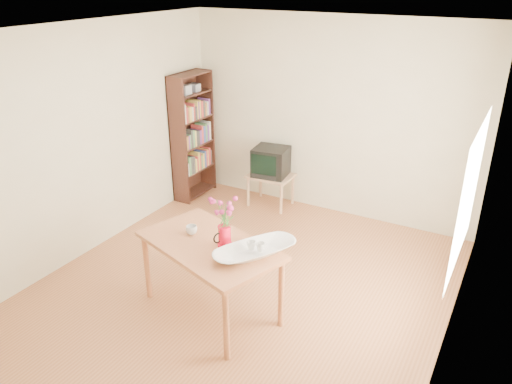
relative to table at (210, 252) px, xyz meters
The scene contains 11 objects.
room 0.79m from the table, 77.10° to the left, with size 4.50×4.50×4.50m.
table is the anchor object (origin of this frame).
tv_stand 2.51m from the table, 104.48° to the left, with size 0.60×0.45×0.46m.
bookshelf 2.83m from the table, 128.85° to the left, with size 0.28×0.70×1.80m.
pitcher 0.23m from the table, 16.68° to the left, with size 0.14×0.21×0.21m.
flowers 0.47m from the table, 16.03° to the left, with size 0.23×0.23×0.33m, color #D93380, non-canonical shape.
mug 0.29m from the table, 164.05° to the left, with size 0.11×0.11×0.09m, color white.
bowl 0.57m from the table, ahead, with size 0.51×0.51×0.48m, color white.
teacup_a 0.51m from the table, ahead, with size 0.07×0.07×0.07m, color white.
teacup_b 0.58m from the table, ahead, with size 0.07×0.07×0.07m, color white.
television 2.51m from the table, 104.41° to the left, with size 0.50×0.48×0.39m.
Camera 1 is at (2.27, -3.75, 3.07)m, focal length 35.00 mm.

